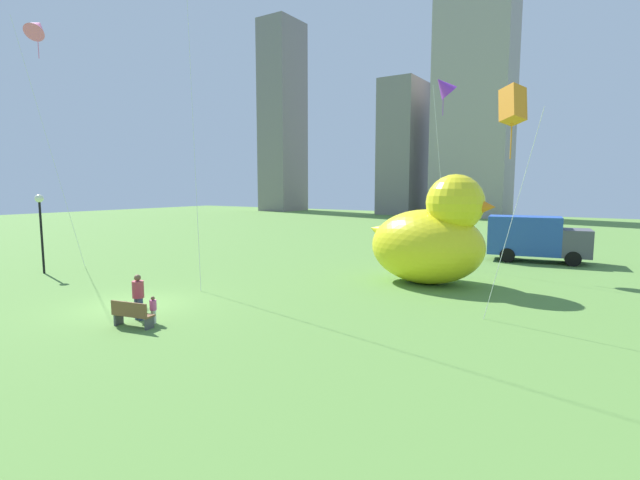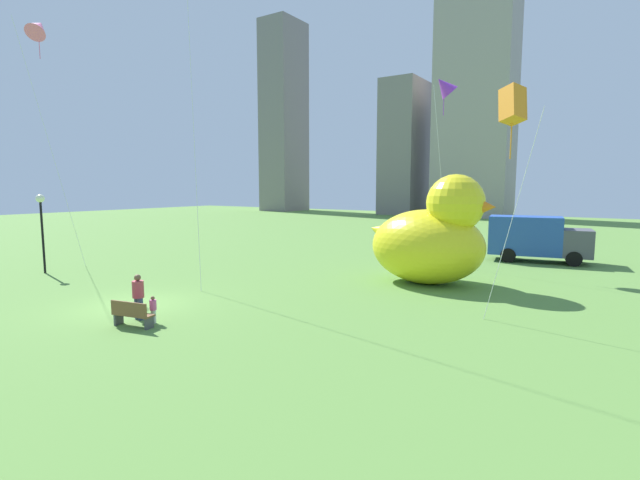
{
  "view_description": "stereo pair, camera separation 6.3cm",
  "coord_description": "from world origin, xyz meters",
  "px_view_note": "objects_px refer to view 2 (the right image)",
  "views": [
    {
      "loc": [
        16.16,
        -11.12,
        4.75
      ],
      "look_at": [
        6.0,
        4.43,
        2.59
      ],
      "focal_mm": 26.13,
      "sensor_mm": 36.0,
      "label": 1
    },
    {
      "loc": [
        16.22,
        -11.09,
        4.75
      ],
      "look_at": [
        6.0,
        4.43,
        2.59
      ],
      "focal_mm": 26.13,
      "sensor_mm": 36.0,
      "label": 2
    }
  ],
  "objects_px": {
    "person_child": "(153,308)",
    "kite_pink": "(38,28)",
    "park_bench": "(132,314)",
    "lamppost": "(41,215)",
    "person_adult": "(138,295)",
    "kite_orange": "(513,106)",
    "giant_inflatable_duck": "(432,238)",
    "kite_purple": "(444,86)",
    "box_truck": "(536,239)"
  },
  "relations": [
    {
      "from": "lamppost",
      "to": "person_adult",
      "type": "bearing_deg",
      "value": -12.68
    },
    {
      "from": "person_child",
      "to": "kite_orange",
      "type": "bearing_deg",
      "value": 30.25
    },
    {
      "from": "box_truck",
      "to": "kite_purple",
      "type": "relative_size",
      "value": 0.54
    },
    {
      "from": "person_adult",
      "to": "kite_orange",
      "type": "bearing_deg",
      "value": 28.52
    },
    {
      "from": "giant_inflatable_duck",
      "to": "kite_orange",
      "type": "distance_m",
      "value": 8.84
    },
    {
      "from": "box_truck",
      "to": "park_bench",
      "type": "bearing_deg",
      "value": -112.09
    },
    {
      "from": "lamppost",
      "to": "box_truck",
      "type": "xyz_separation_m",
      "value": [
        21.84,
        19.07,
        -1.78
      ]
    },
    {
      "from": "person_child",
      "to": "box_truck",
      "type": "relative_size",
      "value": 0.15
    },
    {
      "from": "kite_purple",
      "to": "kite_pink",
      "type": "xyz_separation_m",
      "value": [
        -19.14,
        -13.35,
        3.07
      ]
    },
    {
      "from": "park_bench",
      "to": "person_child",
      "type": "relative_size",
      "value": 1.63
    },
    {
      "from": "giant_inflatable_duck",
      "to": "park_bench",
      "type": "bearing_deg",
      "value": -115.66
    },
    {
      "from": "kite_purple",
      "to": "kite_pink",
      "type": "height_order",
      "value": "kite_pink"
    },
    {
      "from": "person_adult",
      "to": "person_child",
      "type": "xyz_separation_m",
      "value": [
        0.78,
        0.02,
        -0.38
      ]
    },
    {
      "from": "person_adult",
      "to": "kite_purple",
      "type": "bearing_deg",
      "value": 74.39
    },
    {
      "from": "lamppost",
      "to": "kite_pink",
      "type": "height_order",
      "value": "kite_pink"
    },
    {
      "from": "giant_inflatable_duck",
      "to": "kite_pink",
      "type": "relative_size",
      "value": 0.44
    },
    {
      "from": "park_bench",
      "to": "person_child",
      "type": "distance_m",
      "value": 0.74
    },
    {
      "from": "person_child",
      "to": "kite_purple",
      "type": "relative_size",
      "value": 0.08
    },
    {
      "from": "person_child",
      "to": "kite_orange",
      "type": "height_order",
      "value": "kite_orange"
    },
    {
      "from": "park_bench",
      "to": "kite_purple",
      "type": "height_order",
      "value": "kite_purple"
    },
    {
      "from": "giant_inflatable_duck",
      "to": "lamppost",
      "type": "bearing_deg",
      "value": -154.34
    },
    {
      "from": "person_child",
      "to": "kite_pink",
      "type": "relative_size",
      "value": 0.07
    },
    {
      "from": "lamppost",
      "to": "kite_purple",
      "type": "relative_size",
      "value": 0.38
    },
    {
      "from": "giant_inflatable_duck",
      "to": "lamppost",
      "type": "distance_m",
      "value": 20.73
    },
    {
      "from": "giant_inflatable_duck",
      "to": "kite_pink",
      "type": "distance_m",
      "value": 24.82
    },
    {
      "from": "lamppost",
      "to": "box_truck",
      "type": "distance_m",
      "value": 29.05
    },
    {
      "from": "person_child",
      "to": "kite_pink",
      "type": "xyz_separation_m",
      "value": [
        -15.0,
        4.25,
        13.13
      ]
    },
    {
      "from": "person_adult",
      "to": "kite_pink",
      "type": "distance_m",
      "value": 19.57
    },
    {
      "from": "box_truck",
      "to": "kite_pink",
      "type": "bearing_deg",
      "value": -143.76
    },
    {
      "from": "giant_inflatable_duck",
      "to": "kite_purple",
      "type": "height_order",
      "value": "kite_purple"
    },
    {
      "from": "park_bench",
      "to": "kite_pink",
      "type": "height_order",
      "value": "kite_pink"
    },
    {
      "from": "park_bench",
      "to": "person_adult",
      "type": "bearing_deg",
      "value": 130.01
    },
    {
      "from": "person_child",
      "to": "kite_orange",
      "type": "relative_size",
      "value": 0.12
    },
    {
      "from": "lamppost",
      "to": "kite_orange",
      "type": "distance_m",
      "value": 23.81
    },
    {
      "from": "kite_purple",
      "to": "kite_pink",
      "type": "bearing_deg",
      "value": -145.11
    },
    {
      "from": "kite_pink",
      "to": "kite_purple",
      "type": "bearing_deg",
      "value": 34.89
    },
    {
      "from": "kite_orange",
      "to": "box_truck",
      "type": "bearing_deg",
      "value": 95.05
    },
    {
      "from": "giant_inflatable_duck",
      "to": "kite_purple",
      "type": "xyz_separation_m",
      "value": [
        -1.62,
        5.91,
        8.33
      ]
    },
    {
      "from": "person_child",
      "to": "kite_pink",
      "type": "bearing_deg",
      "value": 164.19
    },
    {
      "from": "park_bench",
      "to": "kite_pink",
      "type": "bearing_deg",
      "value": 161.48
    },
    {
      "from": "park_bench",
      "to": "lamppost",
      "type": "height_order",
      "value": "lamppost"
    },
    {
      "from": "person_adult",
      "to": "kite_purple",
      "type": "distance_m",
      "value": 20.69
    },
    {
      "from": "kite_pink",
      "to": "giant_inflatable_duck",
      "type": "bearing_deg",
      "value": 19.7
    },
    {
      "from": "person_adult",
      "to": "kite_purple",
      "type": "xyz_separation_m",
      "value": [
        4.92,
        17.61,
        9.68
      ]
    },
    {
      "from": "kite_orange",
      "to": "kite_pink",
      "type": "xyz_separation_m",
      "value": [
        -25.32,
        -1.77,
        6.38
      ]
    },
    {
      "from": "person_adult",
      "to": "giant_inflatable_duck",
      "type": "height_order",
      "value": "giant_inflatable_duck"
    },
    {
      "from": "kite_orange",
      "to": "kite_purple",
      "type": "relative_size",
      "value": 0.7
    },
    {
      "from": "person_adult",
      "to": "box_truck",
      "type": "bearing_deg",
      "value": 65.99
    },
    {
      "from": "park_bench",
      "to": "box_truck",
      "type": "height_order",
      "value": "box_truck"
    },
    {
      "from": "kite_orange",
      "to": "kite_pink",
      "type": "bearing_deg",
      "value": -176.01
    }
  ]
}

